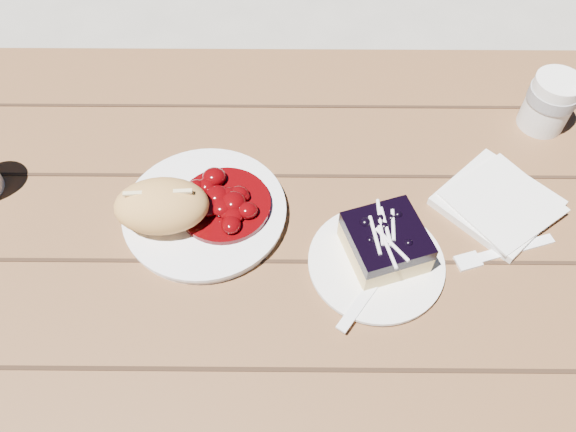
{
  "coord_description": "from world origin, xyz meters",
  "views": [
    {
      "loc": [
        -0.2,
        -0.5,
        1.44
      ],
      "look_at": [
        -0.21,
        -0.04,
        0.81
      ],
      "focal_mm": 35.0,
      "sensor_mm": 36.0,
      "label": 1
    }
  ],
  "objects_px": {
    "main_plate": "(205,213)",
    "dessert_plate": "(376,264)",
    "bread_roll": "(162,206)",
    "coffee_cup": "(550,103)",
    "picnic_table": "(406,271)",
    "blueberry_cake": "(385,242)"
  },
  "relations": [
    {
      "from": "picnic_table",
      "to": "main_plate",
      "type": "distance_m",
      "value": 0.37
    },
    {
      "from": "bread_roll",
      "to": "dessert_plate",
      "type": "bearing_deg",
      "value": -12.15
    },
    {
      "from": "dessert_plate",
      "to": "blueberry_cake",
      "type": "relative_size",
      "value": 1.46
    },
    {
      "from": "picnic_table",
      "to": "blueberry_cake",
      "type": "xyz_separation_m",
      "value": [
        -0.07,
        -0.07,
        0.2
      ]
    },
    {
      "from": "main_plate",
      "to": "dessert_plate",
      "type": "relative_size",
      "value": 1.28
    },
    {
      "from": "dessert_plate",
      "to": "coffee_cup",
      "type": "bearing_deg",
      "value": 43.03
    },
    {
      "from": "main_plate",
      "to": "picnic_table",
      "type": "bearing_deg",
      "value": -0.13
    },
    {
      "from": "main_plate",
      "to": "blueberry_cake",
      "type": "height_order",
      "value": "blueberry_cake"
    },
    {
      "from": "main_plate",
      "to": "dessert_plate",
      "type": "xyz_separation_m",
      "value": [
        0.25,
        -0.09,
        -0.0
      ]
    },
    {
      "from": "blueberry_cake",
      "to": "coffee_cup",
      "type": "height_order",
      "value": "coffee_cup"
    },
    {
      "from": "picnic_table",
      "to": "dessert_plate",
      "type": "xyz_separation_m",
      "value": [
        -0.08,
        -0.09,
        0.17
      ]
    },
    {
      "from": "dessert_plate",
      "to": "coffee_cup",
      "type": "xyz_separation_m",
      "value": [
        0.31,
        0.29,
        0.04
      ]
    },
    {
      "from": "picnic_table",
      "to": "bread_roll",
      "type": "relative_size",
      "value": 14.72
    },
    {
      "from": "main_plate",
      "to": "bread_roll",
      "type": "distance_m",
      "value": 0.07
    },
    {
      "from": "dessert_plate",
      "to": "picnic_table",
      "type": "bearing_deg",
      "value": 46.27
    },
    {
      "from": "bread_roll",
      "to": "coffee_cup",
      "type": "xyz_separation_m",
      "value": [
        0.61,
        0.22,
        -0.0
      ]
    },
    {
      "from": "picnic_table",
      "to": "dessert_plate",
      "type": "height_order",
      "value": "dessert_plate"
    },
    {
      "from": "bread_roll",
      "to": "coffee_cup",
      "type": "relative_size",
      "value": 1.41
    },
    {
      "from": "bread_roll",
      "to": "dessert_plate",
      "type": "distance_m",
      "value": 0.32
    },
    {
      "from": "main_plate",
      "to": "bread_roll",
      "type": "bearing_deg",
      "value": -160.02
    },
    {
      "from": "picnic_table",
      "to": "bread_roll",
      "type": "distance_m",
      "value": 0.44
    },
    {
      "from": "picnic_table",
      "to": "dessert_plate",
      "type": "bearing_deg",
      "value": -133.73
    }
  ]
}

